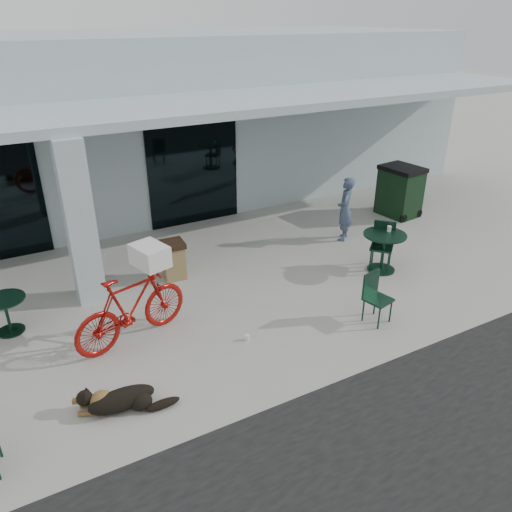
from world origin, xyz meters
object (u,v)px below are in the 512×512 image
cafe_chair_far_a (378,299)px  person (345,209)px  dog (122,398)px  bicycle (131,308)px  cafe_chair_far_b (382,247)px  trash_receptacle (173,260)px  wheeled_bin (400,191)px  cafe_table_far (383,252)px  cafe_table_near (7,315)px

cafe_chair_far_a → person: (1.72, 3.20, 0.31)m
cafe_chair_far_a → dog: bearing=167.4°
bicycle → cafe_chair_far_a: 4.25m
cafe_chair_far_b → cafe_chair_far_a: bearing=-84.2°
cafe_chair_far_a → trash_receptacle: bearing=115.6°
dog → wheeled_bin: 9.44m
bicycle → cafe_chair_far_b: bicycle is taller
dog → cafe_table_far: (6.01, 1.48, 0.24)m
bicycle → cafe_table_near: bicycle is taller
cafe_table_far → cafe_chair_far_b: 0.13m
cafe_chair_far_b → trash_receptacle: bearing=-154.4°
person → cafe_table_near: bearing=-41.8°
cafe_table_near → person: 7.54m
dog → cafe_table_near: bearing=133.7°
cafe_chair_far_a → cafe_chair_far_b: size_ratio=0.92×
trash_receptacle → cafe_table_far: bearing=-24.4°
cafe_table_near → wheeled_bin: size_ratio=0.53×
cafe_table_far → trash_receptacle: bearing=155.6°
cafe_chair_far_a → cafe_chair_far_b: cafe_chair_far_b is taller
cafe_table_near → bicycle: bearing=-34.5°
bicycle → person: person is taller
cafe_table_far → bicycle: bearing=179.4°
cafe_table_near → cafe_chair_far_a: 6.43m
cafe_table_near → cafe_chair_far_a: (5.79, -2.80, 0.13)m
cafe_table_near → trash_receptacle: trash_receptacle is taller
cafe_chair_far_b → wheeled_bin: (2.58, 2.23, 0.16)m
cafe_chair_far_a → cafe_table_near: bearing=141.6°
cafe_chair_far_b → trash_receptacle: cafe_chair_far_b is taller
cafe_chair_far_b → person: bearing=129.5°
cafe_table_near → wheeled_bin: (9.83, 1.00, 0.34)m
cafe_table_far → cafe_chair_far_a: 2.06m
person → wheeled_bin: bearing=149.7°
cafe_table_near → person: bearing=3.0°
dog → cafe_table_far: cafe_table_far is taller
cafe_table_near → trash_receptacle: size_ratio=0.87×
cafe_table_near → trash_receptacle: 3.23m
dog → cafe_chair_far_a: size_ratio=1.16×
cafe_chair_far_a → cafe_table_far: bearing=33.5°
cafe_table_near → person: (7.51, 0.40, 0.44)m
trash_receptacle → cafe_table_near: bearing=-171.0°
bicycle → cafe_table_near: size_ratio=2.94×
bicycle → dog: 1.72m
bicycle → person: bearing=-89.9°
cafe_table_near → cafe_table_far: bearing=-10.4°
trash_receptacle → dog: bearing=-121.0°
bicycle → person: size_ratio=1.34×
cafe_table_far → person: 1.78m
cafe_table_far → trash_receptacle: size_ratio=1.11×
cafe_table_far → cafe_chair_far_a: size_ratio=0.97×
cafe_chair_far_a → wheeled_bin: (4.04, 3.80, 0.21)m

